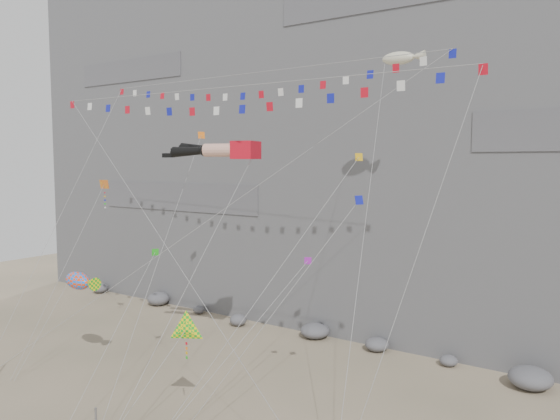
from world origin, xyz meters
TOP-DOWN VIEW (x-y plane):
  - ground at (0.00, 0.00)m, footprint 120.00×120.00m
  - cliff at (0.00, 32.00)m, footprint 80.00×28.00m
  - talus_boulders at (0.00, 17.00)m, footprint 60.00×3.00m
  - legs_kite at (-0.75, 5.11)m, footprint 7.33×15.63m
  - flag_banner_upper at (-1.26, 9.39)m, footprint 30.62×14.73m
  - flag_banner_lower at (1.54, 3.31)m, footprint 31.30×7.06m
  - harlequin_kite at (-12.85, 4.60)m, footprint 1.48×9.17m
  - fish_windsock at (-11.06, 0.61)m, footprint 4.06×5.18m
  - delta_kite at (1.98, -1.41)m, footprint 2.18×7.04m
  - blimp_windsock at (9.31, 12.29)m, footprint 5.17×15.95m
  - small_kite_a at (-5.97, 8.72)m, footprint 5.91×15.51m
  - small_kite_b at (6.47, 4.63)m, footprint 4.21×11.56m
  - small_kite_c at (-4.34, 2.02)m, footprint 3.46×10.90m
  - small_kite_d at (8.71, 6.95)m, footprint 6.47×13.97m
  - small_kite_e at (11.11, 2.24)m, footprint 8.28×8.00m

SIDE VIEW (x-z plane):
  - ground at x=0.00m, z-range 0.00..0.00m
  - talus_boulders at x=0.00m, z-range 0.00..1.20m
  - delta_kite at x=1.98m, z-range 1.58..10.19m
  - fish_windsock at x=-11.06m, z-range 2.73..10.96m
  - small_kite_c at x=-4.34m, z-range 2.13..16.34m
  - small_kite_b at x=6.47m, z-range 1.83..16.78m
  - small_kite_e at x=11.11m, z-range 4.77..22.09m
  - harlequin_kite at x=-12.85m, z-range 5.73..21.93m
  - small_kite_d at x=8.71m, z-range 4.86..26.50m
  - legs_kite at x=-0.75m, z-range 5.60..27.50m
  - small_kite_a at x=-5.97m, z-range 5.69..29.48m
  - flag_banner_lower at x=1.54m, z-range 8.41..32.66m
  - flag_banner_upper at x=-1.26m, z-range 7.46..37.45m
  - blimp_windsock at x=9.31m, z-range 9.00..36.68m
  - cliff at x=0.00m, z-range 0.00..50.00m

